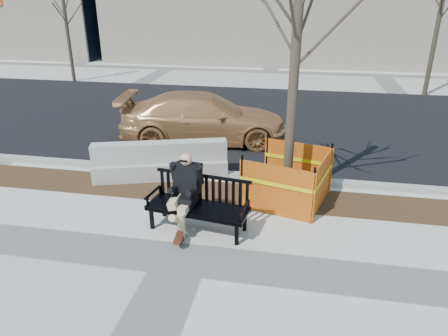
{
  "coord_description": "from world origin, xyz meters",
  "views": [
    {
      "loc": [
        1.82,
        -5.77,
        4.29
      ],
      "look_at": [
        0.45,
        1.6,
        1.09
      ],
      "focal_mm": 33.15,
      "sensor_mm": 36.0,
      "label": 1
    }
  ],
  "objects_px": {
    "bench": "(198,229)",
    "sedan": "(205,141)",
    "seated_man": "(186,225)",
    "tree_fence": "(286,200)",
    "jersey_barrier_left": "(162,177)"
  },
  "relations": [
    {
      "from": "seated_man",
      "to": "tree_fence",
      "type": "bearing_deg",
      "value": 46.52
    },
    {
      "from": "bench",
      "to": "sedan",
      "type": "height_order",
      "value": "sedan"
    },
    {
      "from": "sedan",
      "to": "jersey_barrier_left",
      "type": "xyz_separation_m",
      "value": [
        -0.44,
        -2.89,
        0.0
      ]
    },
    {
      "from": "sedan",
      "to": "bench",
      "type": "bearing_deg",
      "value": -176.74
    },
    {
      "from": "seated_man",
      "to": "jersey_barrier_left",
      "type": "bearing_deg",
      "value": 128.55
    },
    {
      "from": "sedan",
      "to": "jersey_barrier_left",
      "type": "distance_m",
      "value": 2.93
    },
    {
      "from": "tree_fence",
      "to": "bench",
      "type": "bearing_deg",
      "value": -135.99
    },
    {
      "from": "bench",
      "to": "jersey_barrier_left",
      "type": "height_order",
      "value": "bench"
    },
    {
      "from": "seated_man",
      "to": "sedan",
      "type": "xyz_separation_m",
      "value": [
        -0.79,
        5.03,
        0.0
      ]
    },
    {
      "from": "bench",
      "to": "jersey_barrier_left",
      "type": "xyz_separation_m",
      "value": [
        -1.5,
        2.24,
        0.0
      ]
    },
    {
      "from": "seated_man",
      "to": "tree_fence",
      "type": "xyz_separation_m",
      "value": [
        1.9,
        1.48,
        0.0
      ]
    },
    {
      "from": "seated_man",
      "to": "tree_fence",
      "type": "relative_size",
      "value": 0.25
    },
    {
      "from": "bench",
      "to": "seated_man",
      "type": "relative_size",
      "value": 1.34
    },
    {
      "from": "bench",
      "to": "seated_man",
      "type": "bearing_deg",
      "value": 169.13
    },
    {
      "from": "tree_fence",
      "to": "jersey_barrier_left",
      "type": "xyz_separation_m",
      "value": [
        -3.13,
        0.66,
        0.0
      ]
    }
  ]
}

